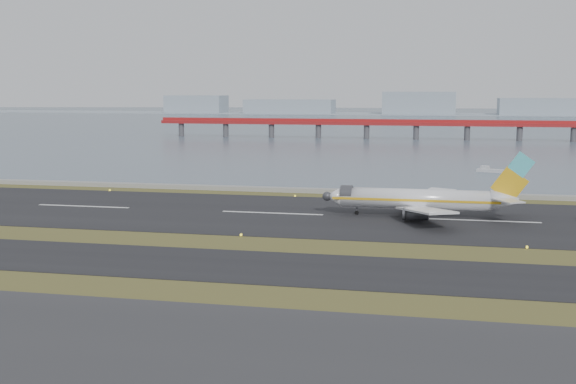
# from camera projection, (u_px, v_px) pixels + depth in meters

# --- Properties ---
(ground) EXTENTS (1000.00, 1000.00, 0.00)m
(ground) POSITION_uv_depth(u_px,v_px,m) (228.00, 246.00, 111.32)
(ground) COLOR #364418
(ground) RESTS_ON ground
(taxiway_strip) EXTENTS (1000.00, 18.00, 0.10)m
(taxiway_strip) POSITION_uv_depth(u_px,v_px,m) (203.00, 264.00, 99.69)
(taxiway_strip) COLOR black
(taxiway_strip) RESTS_ON ground
(runway_strip) EXTENTS (1000.00, 45.00, 0.10)m
(runway_strip) POSITION_uv_depth(u_px,v_px,m) (272.00, 213.00, 140.37)
(runway_strip) COLOR black
(runway_strip) RESTS_ON ground
(seawall) EXTENTS (1000.00, 2.50, 1.00)m
(seawall) POSITION_uv_depth(u_px,v_px,m) (301.00, 190.00, 169.37)
(seawall) COLOR gray
(seawall) RESTS_ON ground
(bay_water) EXTENTS (1400.00, 800.00, 1.30)m
(bay_water) POSITION_uv_depth(u_px,v_px,m) (399.00, 121.00, 556.87)
(bay_water) COLOR #4B576B
(bay_water) RESTS_ON ground
(red_pier) EXTENTS (260.00, 5.00, 10.20)m
(red_pier) POSITION_uv_depth(u_px,v_px,m) (416.00, 124.00, 348.34)
(red_pier) COLOR maroon
(red_pier) RESTS_ON ground
(far_shoreline) EXTENTS (1400.00, 80.00, 60.50)m
(far_shoreline) POSITION_uv_depth(u_px,v_px,m) (423.00, 108.00, 708.19)
(far_shoreline) COLOR #93A1AE
(far_shoreline) RESTS_ON ground
(airliner) EXTENTS (38.52, 32.89, 12.80)m
(airliner) POSITION_uv_depth(u_px,v_px,m) (423.00, 199.00, 135.62)
(airliner) COLOR white
(airliner) RESTS_ON ground
(workboat_near) EXTENTS (8.03, 5.09, 1.87)m
(workboat_near) POSITION_uv_depth(u_px,v_px,m) (489.00, 170.00, 210.71)
(workboat_near) COLOR silver
(workboat_near) RESTS_ON ground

